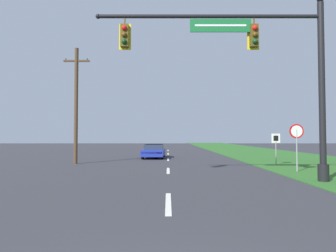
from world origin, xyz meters
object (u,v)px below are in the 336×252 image
at_px(signal_mast, 265,67).
at_px(stop_sign, 297,137).
at_px(route_sign_post, 276,142).
at_px(car_ahead, 154,151).
at_px(utility_pole_near, 76,103).

xyz_separation_m(signal_mast, stop_sign, (2.78, 3.47, -2.91)).
bearing_deg(signal_mast, route_sign_post, 67.17).
xyz_separation_m(car_ahead, utility_pole_near, (-5.16, -5.65, 3.58)).
distance_m(route_sign_post, utility_pole_near, 13.71).
height_order(signal_mast, route_sign_post, signal_mast).
distance_m(car_ahead, route_sign_post, 10.82).
bearing_deg(stop_sign, signal_mast, -128.73).
bearing_deg(route_sign_post, car_ahead, 139.77).
relative_size(car_ahead, route_sign_post, 2.26).
relative_size(signal_mast, route_sign_post, 4.77).
relative_size(signal_mast, stop_sign, 3.86).
height_order(route_sign_post, utility_pole_near, utility_pole_near).
distance_m(stop_sign, utility_pole_near, 14.27).
relative_size(car_ahead, stop_sign, 1.83).
relative_size(car_ahead, utility_pole_near, 0.57).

